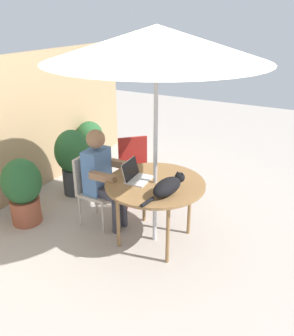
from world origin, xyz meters
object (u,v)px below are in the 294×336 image
(patio_table, at_px, (155,187))
(chair_empty, at_px, (134,165))
(potted_plant_by_chair, at_px, (90,141))
(cat, at_px, (168,186))
(patio_umbrella, at_px, (157,43))
(laptop, at_px, (135,174))
(potted_plant_near_fence, at_px, (73,158))
(person_seated, at_px, (102,174))
(chair_occupied, at_px, (92,184))
(potted_plant_corner, at_px, (23,189))

(patio_table, bearing_deg, chair_empty, 42.65)
(potted_plant_by_chair, bearing_deg, cat, -126.08)
(patio_umbrella, height_order, chair_empty, patio_umbrella)
(patio_umbrella, xyz_separation_m, chair_empty, (0.75, 0.69, -1.66))
(laptop, xyz_separation_m, potted_plant_near_fence, (0.54, 1.32, -0.26))
(patio_umbrella, height_order, laptop, patio_umbrella)
(chair_empty, height_order, laptop, laptop)
(cat, bearing_deg, patio_umbrella, 54.83)
(person_seated, xyz_separation_m, potted_plant_near_fence, (0.50, 0.85, -0.14))
(cat, distance_m, potted_plant_by_chair, 2.71)
(chair_occupied, height_order, cat, cat)
(patio_umbrella, xyz_separation_m, cat, (-0.16, -0.23, -1.35))
(patio_table, relative_size, potted_plant_corner, 1.28)
(potted_plant_corner, bearing_deg, cat, -82.14)
(patio_table, bearing_deg, cat, -125.17)
(chair_empty, bearing_deg, potted_plant_near_fence, 106.58)
(chair_occupied, relative_size, potted_plant_near_fence, 0.93)
(patio_umbrella, height_order, person_seated, patio_umbrella)
(chair_empty, xyz_separation_m, potted_plant_near_fence, (-0.26, 0.86, 0.03))
(cat, bearing_deg, potted_plant_near_fence, 69.73)
(patio_umbrella, relative_size, chair_empty, 2.63)
(chair_empty, distance_m, potted_plant_corner, 1.48)
(laptop, xyz_separation_m, potted_plant_corner, (-0.37, 1.37, -0.34))
(patio_table, relative_size, chair_empty, 1.23)
(potted_plant_by_chair, bearing_deg, laptop, -130.54)
(patio_table, relative_size, person_seated, 0.89)
(patio_table, height_order, potted_plant_by_chair, potted_plant_by_chair)
(potted_plant_corner, bearing_deg, chair_empty, -37.69)
(chair_empty, bearing_deg, potted_plant_corner, 142.31)
(person_seated, xyz_separation_m, laptop, (-0.04, -0.47, 0.12))
(person_seated, relative_size, potted_plant_corner, 1.44)
(patio_table, xyz_separation_m, chair_empty, (0.75, 0.69, -0.17))
(chair_occupied, height_order, potted_plant_by_chair, chair_occupied)
(person_seated, bearing_deg, chair_occupied, 90.00)
(patio_umbrella, relative_size, cat, 3.66)
(chair_occupied, bearing_deg, potted_plant_corner, 119.41)
(patio_table, distance_m, cat, 0.32)
(chair_occupied, xyz_separation_m, person_seated, (-0.00, -0.16, 0.17))
(patio_table, bearing_deg, patio_umbrella, 0.00)
(chair_empty, xyz_separation_m, potted_plant_corner, (-1.17, 0.90, -0.05))
(chair_occupied, xyz_separation_m, potted_plant_by_chair, (1.42, 1.08, -0.08))
(person_seated, relative_size, potted_plant_by_chair, 1.57)
(cat, xyz_separation_m, potted_plant_near_fence, (0.66, 1.79, -0.28))
(chair_empty, bearing_deg, patio_umbrella, -137.35)
(patio_table, xyz_separation_m, potted_plant_by_chair, (1.42, 1.94, -0.25))
(patio_umbrella, bearing_deg, patio_table, 0.00)
(patio_umbrella, xyz_separation_m, potted_plant_corner, (-0.42, 1.60, -1.71))
(patio_umbrella, relative_size, potted_plant_by_chair, 2.98)
(chair_empty, height_order, potted_plant_near_fence, potted_plant_near_fence)
(chair_occupied, relative_size, potted_plant_by_chair, 1.13)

